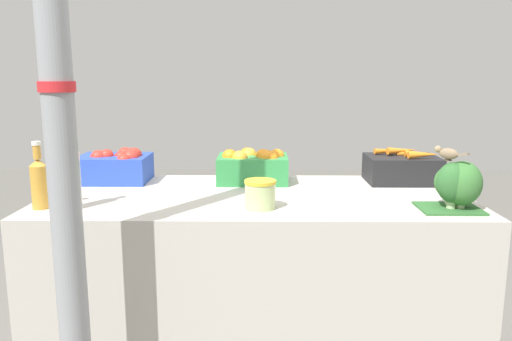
{
  "coord_description": "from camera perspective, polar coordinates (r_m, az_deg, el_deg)",
  "views": [
    {
      "loc": [
        0.02,
        -2.02,
        1.32
      ],
      "look_at": [
        0.0,
        0.0,
        0.94
      ],
      "focal_mm": 35.0,
      "sensor_mm": 36.0,
      "label": 1
    }
  ],
  "objects": [
    {
      "name": "orange_crate",
      "position": [
        2.3,
        -0.26,
        0.54
      ],
      "size": [
        0.32,
        0.24,
        0.16
      ],
      "color": "#2D8442",
      "rests_on": "market_table"
    },
    {
      "name": "broccoli_pile",
      "position": [
        1.97,
        21.93,
        -1.41
      ],
      "size": [
        0.22,
        0.19,
        0.18
      ],
      "color": "#2D602D",
      "rests_on": "market_table"
    },
    {
      "name": "carrot_crate",
      "position": [
        2.39,
        16.37,
        0.28
      ],
      "size": [
        0.32,
        0.24,
        0.16
      ],
      "color": "black",
      "rests_on": "market_table"
    },
    {
      "name": "market_table",
      "position": [
        2.21,
        0.0,
        -13.36
      ],
      "size": [
        1.73,
        0.79,
        0.84
      ],
      "primitive_type": "cube",
      "color": "#B7B2A8",
      "rests_on": "ground_plane"
    },
    {
      "name": "juice_bottle_cloudy",
      "position": [
        1.95,
        -20.33,
        -0.53
      ],
      "size": [
        0.06,
        0.06,
        0.3
      ],
      "color": "beige",
      "rests_on": "market_table"
    },
    {
      "name": "juice_bottle_amber",
      "position": [
        2.0,
        -23.53,
        -1.16
      ],
      "size": [
        0.06,
        0.06,
        0.25
      ],
      "color": "gold",
      "rests_on": "market_table"
    },
    {
      "name": "support_pole",
      "position": [
        1.53,
        -21.51,
        4.56
      ],
      "size": [
        0.1,
        0.1,
        2.35
      ],
      "color": "gray",
      "rests_on": "ground_plane"
    },
    {
      "name": "sparrow_bird",
      "position": [
        1.93,
        21.04,
        1.86
      ],
      "size": [
        0.1,
        0.11,
        0.05
      ],
      "rotation": [
        0.0,
        0.0,
        2.29
      ],
      "color": "#4C3D2D",
      "rests_on": "broccoli_pile"
    },
    {
      "name": "pickle_jar",
      "position": [
        1.84,
        0.48,
        -2.74
      ],
      "size": [
        0.12,
        0.12,
        0.11
      ],
      "color": "#B2C684",
      "rests_on": "market_table"
    },
    {
      "name": "apple_crate",
      "position": [
        2.4,
        -15.66,
        0.57
      ],
      "size": [
        0.32,
        0.24,
        0.16
      ],
      "color": "#2847B7",
      "rests_on": "market_table"
    }
  ]
}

